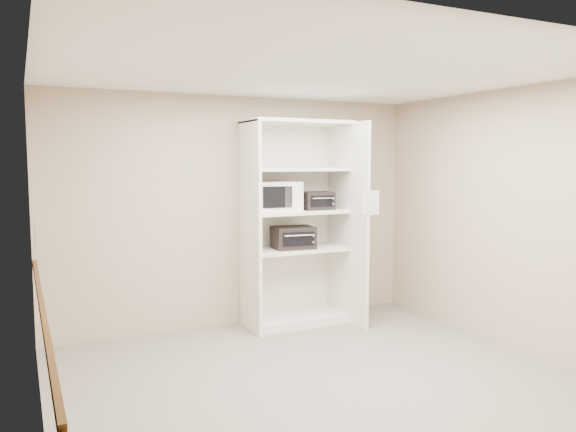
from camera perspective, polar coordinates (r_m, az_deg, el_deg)
name	(u,v)px	position (r m, az deg, el deg)	size (l,w,h in m)	color
floor	(320,381)	(5.20, 3.23, -16.37)	(4.50, 4.00, 0.01)	#696459
ceiling	(321,71)	(4.89, 3.41, 14.47)	(4.50, 4.00, 0.01)	white
wall_back	(239,212)	(6.67, -5.03, 0.45)	(4.50, 0.02, 2.70)	#C2AA90
wall_front	(498,271)	(3.28, 20.57, -5.21)	(4.50, 0.02, 2.70)	#C2AA90
wall_left	(36,247)	(4.26, -24.22, -2.93)	(0.02, 4.00, 2.70)	#C2AA90
wall_right	(510,219)	(6.26, 21.63, -0.26)	(0.02, 4.00, 2.70)	#C2AA90
shelving_unit	(300,230)	(6.69, 1.23, -1.40)	(1.24, 0.92, 2.42)	silver
microwave	(274,196)	(6.57, -1.42, 2.05)	(0.57, 0.43, 0.34)	white
toaster_oven_upper	(317,201)	(6.69, 2.92, 1.56)	(0.37, 0.28, 0.21)	black
toaster_oven_lower	(293,237)	(6.61, 0.53, -2.19)	(0.47, 0.35, 0.26)	black
paper_sign	(371,203)	(6.41, 8.41, 1.33)	(0.21, 0.01, 0.27)	white
chair_rail	(42,311)	(4.35, -23.69, -8.79)	(0.04, 3.98, 0.08)	#3A210B
wall_poster	(36,235)	(4.75, -24.25, -1.77)	(0.01, 0.17, 0.24)	white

